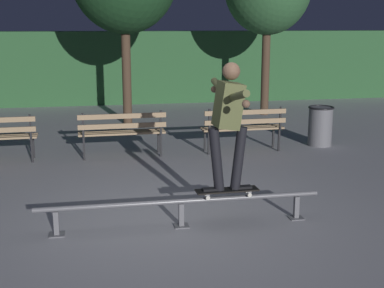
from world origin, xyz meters
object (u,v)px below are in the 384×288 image
grind_rail (181,206)px  park_bench_left_center (122,129)px  skateboard (227,190)px  trash_can (320,125)px  park_bench_right_center (243,125)px  skateboarder (228,116)px

grind_rail → park_bench_left_center: 3.68m
skateboard → trash_can: (2.97, 3.90, -0.01)m
skateboard → park_bench_right_center: (1.26, 3.63, 0.11)m
skateboarder → park_bench_left_center: bearing=106.2°
skateboarder → park_bench_right_center: size_ratio=0.97×
grind_rail → skateboarder: (0.58, 0.00, 1.09)m
park_bench_right_center → grind_rail: bearing=-116.8°
skateboard → park_bench_right_center: bearing=70.8°
skateboard → park_bench_left_center: park_bench_left_center is taller
skateboarder → park_bench_right_center: skateboarder is taller
grind_rail → park_bench_right_center: park_bench_right_center is taller
skateboarder → park_bench_left_center: 3.87m
trash_can → park_bench_right_center: bearing=-171.0°
park_bench_left_center → trash_can: (4.02, 0.27, -0.12)m
grind_rail → trash_can: 5.27m
skateboarder → park_bench_left_center: (-1.06, 3.63, -0.83)m
skateboard → park_bench_left_center: (-1.06, 3.63, 0.11)m
park_bench_left_center → park_bench_right_center: same height
skateboarder → trash_can: 4.99m
grind_rail → trash_can: (3.54, 3.90, 0.14)m
skateboard → park_bench_right_center: size_ratio=0.49×
grind_rail → park_bench_left_center: (-0.48, 3.63, 0.27)m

